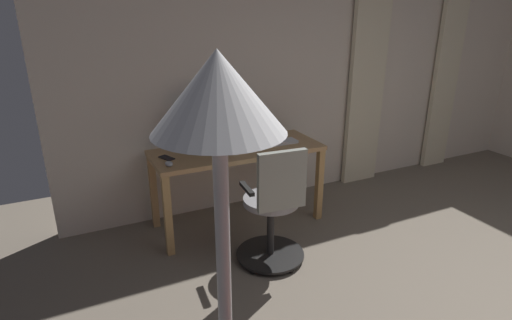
# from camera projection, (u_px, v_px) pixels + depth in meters

# --- Properties ---
(back_room_partition) EXTENTS (5.76, 0.10, 2.87)m
(back_room_partition) POSITION_uv_depth(u_px,v_px,m) (331.00, 59.00, 4.43)
(back_room_partition) COLOR beige
(back_room_partition) RESTS_ON ground
(curtain_left_panel) EXTENTS (0.36, 0.06, 2.69)m
(curtain_left_panel) POSITION_uv_depth(u_px,v_px,m) (448.00, 60.00, 5.03)
(curtain_left_panel) COLOR beige
(curtain_left_panel) RESTS_ON ground
(curtain_right_panel) EXTENTS (0.45, 0.06, 2.69)m
(curtain_right_panel) POSITION_uv_depth(u_px,v_px,m) (368.00, 66.00, 4.54)
(curtain_right_panel) COLOR beige
(curtain_right_panel) RESTS_ON ground
(desk) EXTENTS (1.55, 0.61, 0.75)m
(desk) POSITION_uv_depth(u_px,v_px,m) (237.00, 159.00, 3.79)
(desk) COLOR tan
(desk) RESTS_ON ground
(office_chair) EXTENTS (0.56, 0.56, 1.00)m
(office_chair) POSITION_uv_depth(u_px,v_px,m) (274.00, 211.00, 3.22)
(office_chair) COLOR black
(office_chair) RESTS_ON ground
(computer_monitor) EXTENTS (0.48, 0.18, 0.41)m
(computer_monitor) POSITION_uv_depth(u_px,v_px,m) (205.00, 122.00, 3.74)
(computer_monitor) COLOR #232328
(computer_monitor) RESTS_ON desk
(computer_keyboard) EXTENTS (0.38, 0.14, 0.02)m
(computer_keyboard) POSITION_uv_depth(u_px,v_px,m) (277.00, 143.00, 3.87)
(computer_keyboard) COLOR silver
(computer_keyboard) RESTS_ON desk
(computer_mouse) EXTENTS (0.06, 0.10, 0.04)m
(computer_mouse) POSITION_uv_depth(u_px,v_px,m) (169.00, 164.00, 3.34)
(computer_mouse) COLOR #B7BCC1
(computer_mouse) RESTS_ON desk
(cell_phone_face_up) EXTENTS (0.12, 0.16, 0.01)m
(cell_phone_face_up) POSITION_uv_depth(u_px,v_px,m) (167.00, 158.00, 3.50)
(cell_phone_face_up) COLOR black
(cell_phone_face_up) RESTS_ON desk
(mug_tea) EXTENTS (0.14, 0.09, 0.10)m
(mug_tea) POSITION_uv_depth(u_px,v_px,m) (235.00, 148.00, 3.61)
(mug_tea) COLOR white
(mug_tea) RESTS_ON desk
(floor_lamp) EXTENTS (0.28, 0.28, 1.89)m
(floor_lamp) POSITION_uv_depth(u_px,v_px,m) (224.00, 276.00, 0.86)
(floor_lamp) COLOR black
(floor_lamp) RESTS_ON ground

